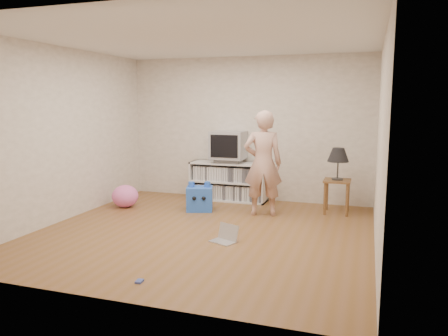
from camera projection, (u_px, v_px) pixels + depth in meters
ground at (204, 232)px, 6.06m from camera, size 4.50×4.50×0.00m
walls at (203, 139)px, 5.87m from camera, size 4.52×4.52×2.60m
ceiling at (202, 39)px, 5.68m from camera, size 4.50×4.50×0.01m
media_unit at (229, 181)px, 8.01m from camera, size 1.40×0.45×0.70m
dvd_deck at (229, 161)px, 7.94m from camera, size 0.45×0.35×0.07m
crt_tv at (229, 145)px, 7.89m from camera, size 0.60×0.53×0.50m
side_table at (337, 188)px, 7.03m from camera, size 0.42×0.42×0.55m
table_lamp at (338, 156)px, 6.95m from camera, size 0.34×0.34×0.52m
person at (263, 163)px, 6.86m from camera, size 0.69×0.55×1.66m
laptop at (226, 237)px, 5.64m from camera, size 0.39×0.35×0.22m
playing_cards at (139, 281)px, 4.36m from camera, size 0.07×0.10×0.02m
plush_blue at (200, 198)px, 7.23m from camera, size 0.50×0.45×0.49m
plush_pink at (125, 196)px, 7.48m from camera, size 0.58×0.58×0.38m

